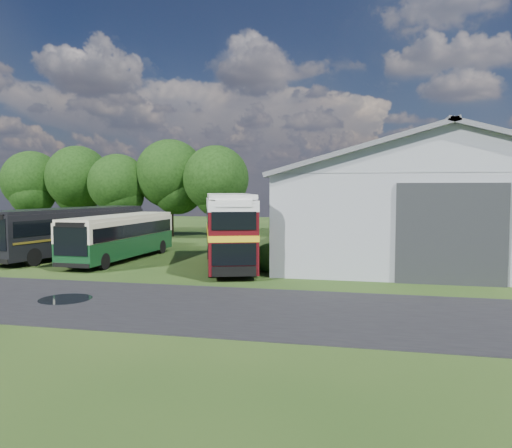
% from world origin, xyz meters
% --- Properties ---
extents(ground, '(120.00, 120.00, 0.00)m').
position_xyz_m(ground, '(0.00, 0.00, 0.00)').
color(ground, '#173210').
rests_on(ground, ground).
extents(asphalt_road, '(60.00, 8.00, 0.02)m').
position_xyz_m(asphalt_road, '(3.00, -3.00, 0.00)').
color(asphalt_road, black).
rests_on(asphalt_road, ground).
extents(puddle, '(2.20, 2.20, 0.01)m').
position_xyz_m(puddle, '(-1.50, -3.00, 0.00)').
color(puddle, black).
rests_on(puddle, ground).
extents(storage_shed, '(18.80, 24.80, 8.15)m').
position_xyz_m(storage_shed, '(15.00, 15.98, 4.17)').
color(storage_shed, gray).
rests_on(storage_shed, ground).
extents(tree_far_left, '(6.12, 6.12, 8.64)m').
position_xyz_m(tree_far_left, '(-23.00, 24.00, 5.56)').
color(tree_far_left, black).
rests_on(tree_far_left, ground).
extents(tree_left_a, '(6.46, 6.46, 9.12)m').
position_xyz_m(tree_left_a, '(-18.00, 24.50, 5.87)').
color(tree_left_a, black).
rests_on(tree_left_a, ground).
extents(tree_left_b, '(5.78, 5.78, 8.16)m').
position_xyz_m(tree_left_b, '(-13.00, 23.50, 5.25)').
color(tree_left_b, black).
rests_on(tree_left_b, ground).
extents(tree_mid, '(6.80, 6.80, 9.60)m').
position_xyz_m(tree_mid, '(-8.00, 24.80, 6.18)').
color(tree_mid, black).
rests_on(tree_mid, ground).
extents(tree_right_a, '(6.26, 6.26, 8.83)m').
position_xyz_m(tree_right_a, '(-3.00, 23.80, 5.69)').
color(tree_right_a, black).
rests_on(tree_right_a, ground).
extents(shrub_front, '(1.70, 1.70, 1.70)m').
position_xyz_m(shrub_front, '(5.60, 6.00, 0.00)').
color(shrub_front, '#194714').
rests_on(shrub_front, ground).
extents(shrub_mid, '(1.60, 1.60, 1.60)m').
position_xyz_m(shrub_mid, '(5.60, 8.00, 0.00)').
color(shrub_mid, '#194714').
rests_on(shrub_mid, ground).
extents(shrub_back, '(1.80, 1.80, 1.80)m').
position_xyz_m(shrub_back, '(5.60, 10.00, 0.00)').
color(shrub_back, '#194714').
rests_on(shrub_back, ground).
extents(bus_green_single, '(2.97, 10.88, 2.97)m').
position_xyz_m(bus_green_single, '(-4.87, 8.38, 1.58)').
color(bus_green_single, black).
rests_on(bus_green_single, ground).
extents(bus_maroon_double, '(5.72, 10.55, 4.41)m').
position_xyz_m(bus_maroon_double, '(2.90, 7.12, 2.20)').
color(bus_maroon_double, black).
rests_on(bus_maroon_double, ground).
extents(bus_dark_single, '(5.52, 12.56, 3.37)m').
position_xyz_m(bus_dark_single, '(-9.09, 9.31, 1.80)').
color(bus_dark_single, black).
rests_on(bus_dark_single, ground).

